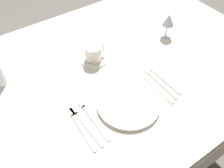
% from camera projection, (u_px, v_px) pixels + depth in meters
% --- Properties ---
extents(ground_plane, '(6.00, 6.00, 0.00)m').
position_uv_depth(ground_plane, '(101.00, 152.00, 1.69)').
color(ground_plane, slate).
extents(dining_table, '(1.80, 1.11, 0.74)m').
position_uv_depth(dining_table, '(97.00, 88.00, 1.20)').
color(dining_table, silver).
rests_on(dining_table, ground).
extents(dinner_plate, '(0.26, 0.26, 0.02)m').
position_uv_depth(dinner_plate, '(128.00, 104.00, 1.02)').
color(dinner_plate, white).
rests_on(dinner_plate, dining_table).
extents(fork_outer, '(0.02, 0.23, 0.00)m').
position_uv_depth(fork_outer, '(92.00, 118.00, 0.98)').
color(fork_outer, beige).
rests_on(fork_outer, dining_table).
extents(fork_inner, '(0.03, 0.22, 0.00)m').
position_uv_depth(fork_inner, '(85.00, 124.00, 0.96)').
color(fork_inner, beige).
rests_on(fork_inner, dining_table).
extents(fork_salad, '(0.03, 0.22, 0.00)m').
position_uv_depth(fork_salad, '(80.00, 127.00, 0.95)').
color(fork_salad, beige).
rests_on(fork_salad, dining_table).
extents(dinner_knife, '(0.02, 0.24, 0.00)m').
position_uv_depth(dinner_knife, '(155.00, 86.00, 1.09)').
color(dinner_knife, beige).
rests_on(dinner_knife, dining_table).
extents(spoon_soup, '(0.03, 0.22, 0.01)m').
position_uv_depth(spoon_soup, '(156.00, 79.00, 1.12)').
color(spoon_soup, beige).
rests_on(spoon_soup, dining_table).
extents(spoon_dessert, '(0.03, 0.22, 0.01)m').
position_uv_depth(spoon_dessert, '(160.00, 76.00, 1.14)').
color(spoon_dessert, beige).
rests_on(spoon_dessert, dining_table).
extents(saucer_left, '(0.13, 0.13, 0.01)m').
position_uv_depth(saucer_left, '(94.00, 60.00, 1.21)').
color(saucer_left, white).
rests_on(saucer_left, dining_table).
extents(coffee_cup_left, '(0.11, 0.08, 0.07)m').
position_uv_depth(coffee_cup_left, '(93.00, 53.00, 1.18)').
color(coffee_cup_left, white).
rests_on(coffee_cup_left, saucer_left).
extents(wine_glass_left, '(0.06, 0.06, 0.13)m').
position_uv_depth(wine_glass_left, '(168.00, 21.00, 1.28)').
color(wine_glass_left, silver).
rests_on(wine_glass_left, dining_table).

